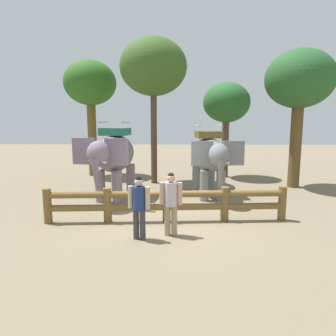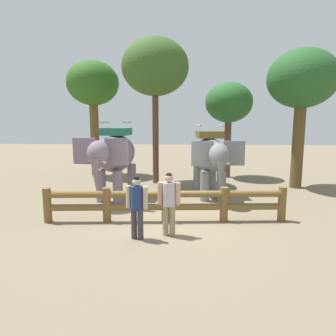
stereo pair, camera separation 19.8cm
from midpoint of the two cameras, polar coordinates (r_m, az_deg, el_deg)
ground_plane at (r=9.32m, az=0.17°, el=-10.01°), size 60.00×60.00×0.00m
log_fence at (r=9.11m, az=0.17°, el=-6.45°), size 7.30×0.71×1.05m
elephant_near_left at (r=11.83m, az=-9.64°, el=2.33°), size 2.05×3.57×3.01m
elephant_center at (r=11.98m, az=8.49°, el=2.06°), size 1.90×3.39×2.87m
tourist_woman_in_black at (r=7.94m, az=0.89°, el=-5.96°), size 0.60×0.33×1.70m
tourist_man_in_blue at (r=7.74m, az=-5.18°, el=-6.64°), size 0.57×0.38×1.64m
tree_far_left at (r=17.32m, az=-13.69°, el=14.88°), size 2.79×2.79×6.23m
tree_back_center at (r=14.87m, az=24.41°, el=14.70°), size 3.00×3.00×6.12m
tree_far_right at (r=16.46m, az=11.77°, el=11.81°), size 2.46×2.46×5.03m
tree_deep_back at (r=14.80m, az=-2.05°, el=18.40°), size 3.14×3.14×6.85m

